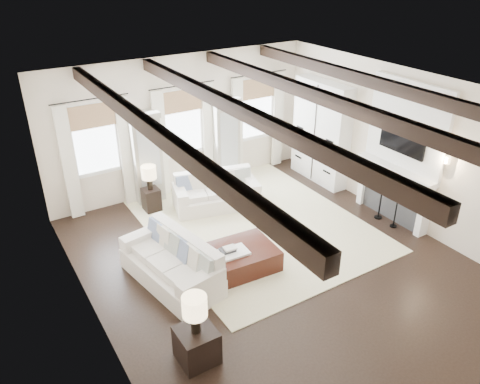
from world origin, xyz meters
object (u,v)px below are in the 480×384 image
sofa_back (216,193)px  ottoman (233,260)px  sofa_left (174,264)px  side_table_back (151,200)px  side_table_front (197,345)px

sofa_back → ottoman: sofa_back is taller
sofa_back → sofa_left: sofa_left is taller
side_table_back → sofa_left: bearing=-103.7°
side_table_front → side_table_back: bearing=75.8°
sofa_back → side_table_front: size_ratio=3.80×
sofa_back → sofa_left: bearing=-134.4°
sofa_back → side_table_back: 1.44m
sofa_back → ottoman: 2.44m
ottoman → side_table_back: bearing=101.9°
side_table_front → side_table_back: size_ratio=1.00×
side_table_back → sofa_back: bearing=-23.9°
ottoman → side_table_front: (-1.51, -1.53, 0.06)m
side_table_back → ottoman: bearing=-81.9°
sofa_back → side_table_front: (-2.43, -3.80, -0.06)m
sofa_back → ottoman: (-0.91, -2.26, -0.12)m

